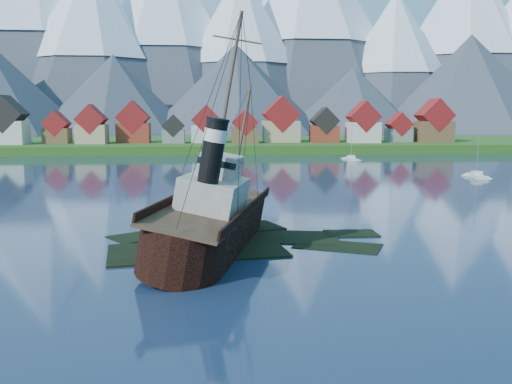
{
  "coord_description": "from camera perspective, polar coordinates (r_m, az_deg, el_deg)",
  "views": [
    {
      "loc": [
        -1.85,
        -59.63,
        14.26
      ],
      "look_at": [
        3.78,
        6.0,
        5.0
      ],
      "focal_mm": 40.0,
      "sensor_mm": 36.0,
      "label": 1
    }
  ],
  "objects": [
    {
      "name": "ground",
      "position": [
        61.34,
        -3.06,
        -5.45
      ],
      "size": [
        1400.0,
        1400.0,
        0.0
      ],
      "primitive_type": "plane",
      "color": "#192A46",
      "rests_on": "ground"
    },
    {
      "name": "town",
      "position": [
        214.17,
        -13.38,
        6.38
      ],
      "size": [
        250.96,
        16.69,
        17.3
      ],
      "color": "maroon",
      "rests_on": "ground"
    },
    {
      "name": "seawall",
      "position": [
        192.17,
        -4.35,
        3.72
      ],
      "size": [
        600.0,
        2.5,
        2.0
      ],
      "primitive_type": "cube",
      "color": "#3F3D38",
      "rests_on": "ground"
    },
    {
      "name": "sailboat_e",
      "position": [
        173.31,
        9.5,
        3.26
      ],
      "size": [
        4.24,
        10.27,
        11.58
      ],
      "rotation": [
        0.0,
        0.0,
        -0.18
      ],
      "color": "silver",
      "rests_on": "ground"
    },
    {
      "name": "shore_bank",
      "position": [
        230.08,
        -4.45,
        4.42
      ],
      "size": [
        600.0,
        80.0,
        3.2
      ],
      "primitive_type": "cube",
      "color": "#224915",
      "rests_on": "ground"
    },
    {
      "name": "tugboat_wreck",
      "position": [
        60.92,
        -4.89,
        -2.52
      ],
      "size": [
        7.41,
        31.93,
        25.3
      ],
      "rotation": [
        0.0,
        0.18,
        -0.25
      ],
      "color": "black",
      "rests_on": "ground"
    },
    {
      "name": "shoal",
      "position": [
        63.59,
        -1.51,
        -5.28
      ],
      "size": [
        31.71,
        21.24,
        1.14
      ],
      "color": "black",
      "rests_on": "ground"
    },
    {
      "name": "mountains",
      "position": [
        546.08,
        -4.94,
        15.88
      ],
      "size": [
        965.0,
        340.0,
        205.0
      ],
      "color": "#2D333D",
      "rests_on": "ground"
    },
    {
      "name": "sailboat_d",
      "position": [
        133.88,
        21.19,
        1.46
      ],
      "size": [
        3.68,
        9.0,
        11.94
      ],
      "rotation": [
        0.0,
        0.0,
        -0.17
      ],
      "color": "silver",
      "rests_on": "ground"
    }
  ]
}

